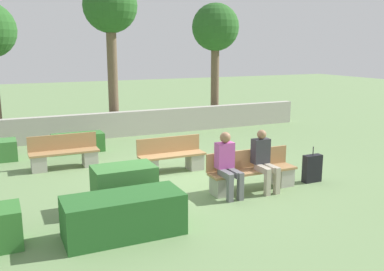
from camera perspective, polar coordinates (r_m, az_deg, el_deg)
ground_plane at (r=10.39m, az=-0.09°, el=-5.50°), size 60.00×60.00×0.00m
perimeter_wall at (r=15.16m, az=-8.51°, el=1.58°), size 13.77×0.30×0.86m
bench_front at (r=9.50m, az=8.01°, el=-5.16°), size 2.05×0.48×0.85m
bench_left_side at (r=10.74m, az=-2.71°, el=-3.15°), size 1.69×0.48×0.85m
bench_right_side at (r=11.50m, az=-16.64°, el=-2.61°), size 1.74×0.49×0.85m
person_seated_man at (r=8.92m, az=4.74°, el=-3.43°), size 0.38×0.64×1.35m
person_seated_woman at (r=9.38m, az=9.54°, el=-2.93°), size 0.38×0.64×1.33m
hedge_block_near_left at (r=7.27m, az=-9.09°, el=-10.47°), size 1.96×0.84×0.70m
hedge_block_mid_right at (r=13.17m, az=-14.93°, el=-0.94°), size 1.48×0.62×0.55m
hedge_block_far_left at (r=8.45m, az=-9.03°, el=-6.77°), size 1.18×0.74×0.83m
suitcase at (r=10.30m, az=15.72°, el=-4.25°), size 0.45×0.18×0.84m
tree_center_left at (r=15.53m, az=-10.85°, el=16.06°), size 1.87×1.87×5.40m
tree_center_right at (r=17.23m, az=3.14°, el=13.86°), size 1.84×1.84×4.75m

